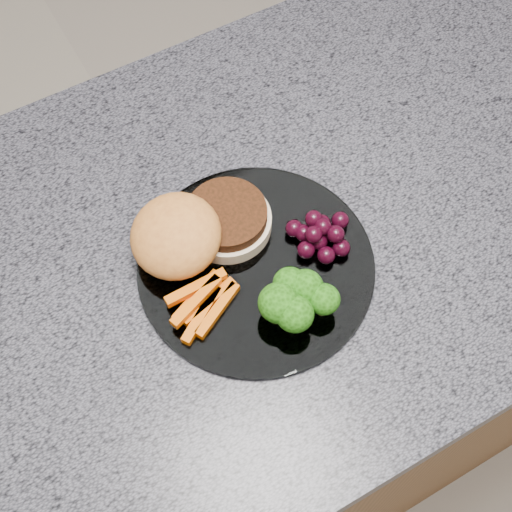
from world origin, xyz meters
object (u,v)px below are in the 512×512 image
Objects in this scene: grape_bunch at (321,234)px; island_cabinet at (302,345)px; burger at (195,232)px; plate at (256,266)px.

island_cabinet is at bearing 52.21° from grape_bunch.
island_cabinet is 0.49m from grape_bunch.
grape_bunch is (0.12, -0.07, -0.01)m from burger.
burger is at bearing 174.23° from island_cabinet.
island_cabinet is 4.62× the size of plate.
grape_bunch is at bearing -127.79° from island_cabinet.
island_cabinet is 0.49m from plate.
grape_bunch is at bearing -50.88° from burger.
grape_bunch is (-0.04, -0.05, 0.49)m from island_cabinet.
grape_bunch reaches higher than island_cabinet.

